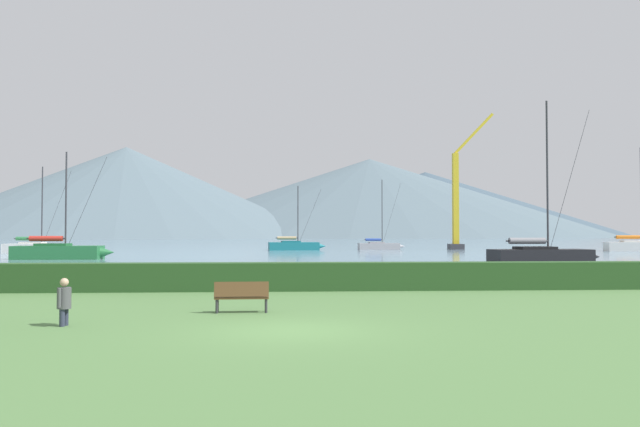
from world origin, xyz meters
name	(u,v)px	position (x,y,z in m)	size (l,w,h in m)	color
ground_plane	(292,331)	(0.00, 0.00, 0.00)	(1000.00, 1000.00, 0.00)	#517A42
harbor_water	(282,243)	(0.00, 137.00, 0.00)	(320.00, 246.00, 0.00)	slate
hedge_line	(287,277)	(0.00, 11.00, 0.58)	(80.00, 1.20, 1.17)	#284C23
sailboat_slip_0	(637,245)	(45.85, 63.91, 0.75)	(8.91, 3.88, 13.46)	white
sailboat_slip_1	(59,251)	(-20.46, 43.77, 0.73)	(8.94, 2.66, 9.84)	#236B38
sailboat_slip_3	(542,255)	(19.28, 30.79, 0.73)	(8.76, 3.30, 12.39)	black
sailboat_slip_4	(294,245)	(1.66, 72.09, 0.65)	(8.08, 3.04, 8.88)	#19707A
sailboat_slip_5	(379,246)	(13.79, 74.24, 0.57)	(6.73, 2.19, 9.98)	#9E9EA3
sailboat_slip_8	(37,247)	(-28.64, 60.52, 0.68)	(8.23, 2.67, 10.15)	white
park_bench_near_path	(242,295)	(-1.46, 3.61, 0.53)	(1.66, 0.53, 0.95)	brown
person_seated_viewer	(64,300)	(-5.93, 1.14, 0.69)	(0.36, 0.56, 1.25)	#2D3347
dock_crane	(457,205)	(25.04, 74.09, 6.32)	(6.65, 2.00, 19.70)	#333338
distant_hill_west_ridge	(370,198)	(53.19, 363.80, 23.29)	(276.81, 276.81, 46.57)	slate
distant_hill_central_peak	(126,192)	(-75.85, 301.34, 22.18)	(202.07, 202.07, 44.37)	slate
distant_hill_east_ridge	(425,204)	(98.66, 413.90, 21.84)	(259.22, 259.22, 43.68)	#425666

